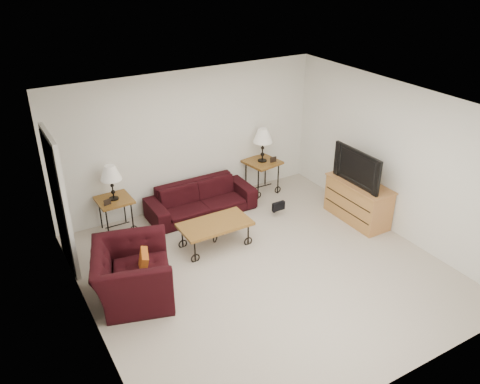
# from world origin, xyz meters

# --- Properties ---
(ground) EXTENTS (5.00, 5.00, 0.00)m
(ground) POSITION_xyz_m (0.00, 0.00, 0.00)
(ground) COLOR #B8AB9D
(ground) RESTS_ON ground
(wall_back) EXTENTS (5.00, 0.02, 2.50)m
(wall_back) POSITION_xyz_m (0.00, 2.50, 1.25)
(wall_back) COLOR white
(wall_back) RESTS_ON ground
(wall_front) EXTENTS (5.00, 0.02, 2.50)m
(wall_front) POSITION_xyz_m (0.00, -2.50, 1.25)
(wall_front) COLOR white
(wall_front) RESTS_ON ground
(wall_left) EXTENTS (0.02, 5.00, 2.50)m
(wall_left) POSITION_xyz_m (-2.50, 0.00, 1.25)
(wall_left) COLOR white
(wall_left) RESTS_ON ground
(wall_right) EXTENTS (0.02, 5.00, 2.50)m
(wall_right) POSITION_xyz_m (2.50, 0.00, 1.25)
(wall_right) COLOR white
(wall_right) RESTS_ON ground
(ceiling) EXTENTS (5.00, 5.00, 0.00)m
(ceiling) POSITION_xyz_m (0.00, 0.00, 2.50)
(ceiling) COLOR white
(ceiling) RESTS_ON wall_back
(doorway) EXTENTS (0.08, 0.94, 2.04)m
(doorway) POSITION_xyz_m (-2.47, 1.65, 1.02)
(doorway) COLOR black
(doorway) RESTS_ON ground
(sofa) EXTENTS (1.93, 0.76, 0.56)m
(sofa) POSITION_xyz_m (-0.04, 2.02, 0.28)
(sofa) COLOR black
(sofa) RESTS_ON ground
(side_table_left) EXTENTS (0.57, 0.57, 0.60)m
(side_table_left) POSITION_xyz_m (-1.54, 2.20, 0.30)
(side_table_left) COLOR #946225
(side_table_left) RESTS_ON ground
(side_table_right) EXTENTS (0.69, 0.69, 0.65)m
(side_table_right) POSITION_xyz_m (1.37, 2.20, 0.32)
(side_table_right) COLOR #946225
(side_table_right) RESTS_ON ground
(lamp_left) EXTENTS (0.35, 0.35, 0.60)m
(lamp_left) POSITION_xyz_m (-1.54, 2.20, 0.90)
(lamp_left) COLOR black
(lamp_left) RESTS_ON side_table_left
(lamp_right) EXTENTS (0.42, 0.42, 0.65)m
(lamp_right) POSITION_xyz_m (1.37, 2.20, 0.97)
(lamp_right) COLOR black
(lamp_right) RESTS_ON side_table_right
(photo_frame_left) EXTENTS (0.12, 0.04, 0.10)m
(photo_frame_left) POSITION_xyz_m (-1.69, 2.05, 0.65)
(photo_frame_left) COLOR black
(photo_frame_left) RESTS_ON side_table_left
(photo_frame_right) EXTENTS (0.13, 0.02, 0.11)m
(photo_frame_right) POSITION_xyz_m (1.52, 2.05, 0.70)
(photo_frame_right) COLOR black
(photo_frame_right) RESTS_ON side_table_right
(coffee_table) EXTENTS (1.13, 0.61, 0.42)m
(coffee_table) POSITION_xyz_m (-0.32, 0.94, 0.21)
(coffee_table) COLOR #946225
(coffee_table) RESTS_ON ground
(armchair) EXTENTS (1.32, 1.41, 0.76)m
(armchair) POSITION_xyz_m (-1.88, 0.39, 0.38)
(armchair) COLOR black
(armchair) RESTS_ON ground
(throw_pillow) EXTENTS (0.19, 0.35, 0.34)m
(throw_pillow) POSITION_xyz_m (-1.73, 0.34, 0.52)
(throw_pillow) COLOR #B95817
(throw_pillow) RESTS_ON armchair
(tv_stand) EXTENTS (0.50, 1.19, 0.72)m
(tv_stand) POSITION_xyz_m (2.23, 0.44, 0.36)
(tv_stand) COLOR #C7774A
(tv_stand) RESTS_ON ground
(television) EXTENTS (0.14, 1.07, 0.62)m
(television) POSITION_xyz_m (2.21, 0.44, 1.02)
(television) COLOR black
(television) RESTS_ON tv_stand
(backpack) EXTENTS (0.43, 0.36, 0.48)m
(backpack) POSITION_xyz_m (1.10, 1.36, 0.24)
(backpack) COLOR black
(backpack) RESTS_ON ground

